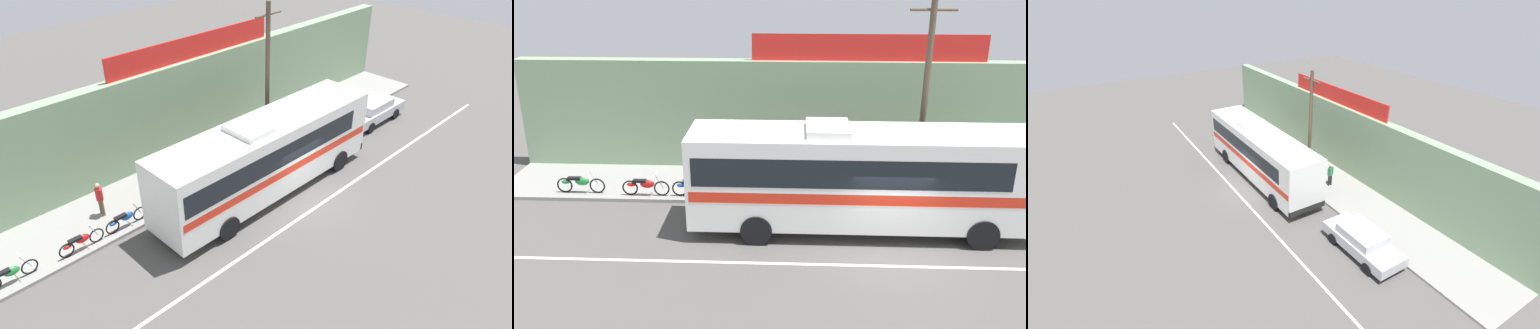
% 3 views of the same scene
% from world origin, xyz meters
% --- Properties ---
extents(ground_plane, '(70.00, 70.00, 0.00)m').
position_xyz_m(ground_plane, '(0.00, 0.00, 0.00)').
color(ground_plane, '#4F4C49').
extents(sidewalk_slab, '(30.00, 3.60, 0.14)m').
position_xyz_m(sidewalk_slab, '(0.00, 5.20, 0.07)').
color(sidewalk_slab, gray).
rests_on(sidewalk_slab, ground_plane).
extents(storefront_facade, '(30.00, 0.70, 4.80)m').
position_xyz_m(storefront_facade, '(0.00, 7.35, 2.40)').
color(storefront_facade, gray).
rests_on(storefront_facade, ground_plane).
extents(storefront_billboard, '(9.68, 0.12, 1.10)m').
position_xyz_m(storefront_billboard, '(-0.10, 7.35, 5.35)').
color(storefront_billboard, red).
rests_on(storefront_billboard, storefront_facade).
extents(road_center_stripe, '(30.00, 0.14, 0.01)m').
position_xyz_m(road_center_stripe, '(0.00, -0.80, 0.00)').
color(road_center_stripe, silver).
rests_on(road_center_stripe, ground_plane).
extents(intercity_bus, '(11.44, 2.65, 3.78)m').
position_xyz_m(intercity_bus, '(-0.99, 1.59, 2.07)').
color(intercity_bus, white).
rests_on(intercity_bus, ground_plane).
extents(utility_pole, '(1.60, 0.22, 7.64)m').
position_xyz_m(utility_pole, '(1.54, 3.94, 4.10)').
color(utility_pole, brown).
rests_on(utility_pole, sidewalk_slab).
extents(motorcycle_black, '(1.89, 0.56, 0.94)m').
position_xyz_m(motorcycle_black, '(-6.93, 3.77, 0.57)').
color(motorcycle_black, black).
rests_on(motorcycle_black, sidewalk_slab).
extents(motorcycle_green, '(1.86, 0.56, 0.94)m').
position_xyz_m(motorcycle_green, '(-8.89, 3.76, 0.57)').
color(motorcycle_green, black).
rests_on(motorcycle_green, sidewalk_slab).
extents(motorcycle_blue, '(1.92, 0.56, 0.94)m').
position_xyz_m(motorcycle_blue, '(-11.51, 3.91, 0.57)').
color(motorcycle_blue, black).
rests_on(motorcycle_blue, sidewalk_slab).
extents(pedestrian_near_shop, '(0.30, 0.48, 1.59)m').
position_xyz_m(pedestrian_near_shop, '(2.69, 4.91, 1.06)').
color(pedestrian_near_shop, black).
rests_on(pedestrian_near_shop, sidewalk_slab).
extents(pedestrian_far_right, '(0.30, 0.48, 1.58)m').
position_xyz_m(pedestrian_far_right, '(-7.20, 5.19, 1.05)').
color(pedestrian_far_right, brown).
rests_on(pedestrian_far_right, sidewalk_slab).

